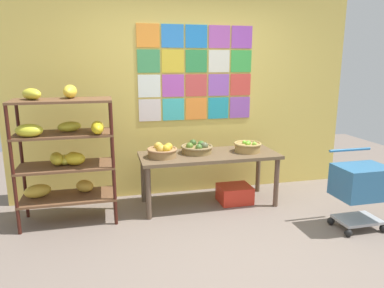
{
  "coord_description": "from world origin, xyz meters",
  "views": [
    {
      "loc": [
        -1.04,
        -2.85,
        1.73
      ],
      "look_at": [
        -0.15,
        0.8,
        0.87
      ],
      "focal_mm": 33.44,
      "sensor_mm": 36.0,
      "label": 1
    }
  ],
  "objects_px": {
    "fruit_basket_back_right": "(197,148)",
    "fruit_basket_right": "(248,146)",
    "fruit_basket_centre": "(162,151)",
    "banana_shelf_unit": "(64,148)",
    "produce_crate_under_table": "(235,194)",
    "shopping_cart": "(361,185)",
    "display_table": "(209,160)"
  },
  "relations": [
    {
      "from": "fruit_basket_back_right",
      "to": "fruit_basket_right",
      "type": "relative_size",
      "value": 1.16
    },
    {
      "from": "fruit_basket_back_right",
      "to": "fruit_basket_centre",
      "type": "relative_size",
      "value": 1.1
    },
    {
      "from": "banana_shelf_unit",
      "to": "fruit_basket_right",
      "type": "height_order",
      "value": "banana_shelf_unit"
    },
    {
      "from": "fruit_basket_right",
      "to": "fruit_basket_back_right",
      "type": "bearing_deg",
      "value": 171.93
    },
    {
      "from": "produce_crate_under_table",
      "to": "shopping_cart",
      "type": "bearing_deg",
      "value": -44.91
    },
    {
      "from": "fruit_basket_centre",
      "to": "fruit_basket_right",
      "type": "relative_size",
      "value": 1.05
    },
    {
      "from": "fruit_basket_back_right",
      "to": "fruit_basket_right",
      "type": "xyz_separation_m",
      "value": [
        0.62,
        -0.09,
        0.01
      ]
    },
    {
      "from": "banana_shelf_unit",
      "to": "display_table",
      "type": "bearing_deg",
      "value": 3.42
    },
    {
      "from": "display_table",
      "to": "fruit_basket_back_right",
      "type": "relative_size",
      "value": 4.28
    },
    {
      "from": "fruit_basket_right",
      "to": "display_table",
      "type": "bearing_deg",
      "value": 177.98
    },
    {
      "from": "banana_shelf_unit",
      "to": "shopping_cart",
      "type": "height_order",
      "value": "banana_shelf_unit"
    },
    {
      "from": "fruit_basket_centre",
      "to": "fruit_basket_right",
      "type": "xyz_separation_m",
      "value": [
        1.07,
        0.0,
        -0.01
      ]
    },
    {
      "from": "fruit_basket_back_right",
      "to": "shopping_cart",
      "type": "bearing_deg",
      "value": -36.44
    },
    {
      "from": "banana_shelf_unit",
      "to": "fruit_basket_back_right",
      "type": "relative_size",
      "value": 3.82
    },
    {
      "from": "fruit_basket_right",
      "to": "fruit_basket_centre",
      "type": "bearing_deg",
      "value": -179.86
    },
    {
      "from": "banana_shelf_unit",
      "to": "shopping_cart",
      "type": "xyz_separation_m",
      "value": [
        3.0,
        -0.92,
        -0.35
      ]
    },
    {
      "from": "display_table",
      "to": "fruit_basket_centre",
      "type": "xyz_separation_m",
      "value": [
        -0.57,
        -0.02,
        0.15
      ]
    },
    {
      "from": "fruit_basket_back_right",
      "to": "fruit_basket_centre",
      "type": "xyz_separation_m",
      "value": [
        -0.44,
        -0.09,
        0.01
      ]
    },
    {
      "from": "fruit_basket_back_right",
      "to": "display_table",
      "type": "bearing_deg",
      "value": -28.18
    },
    {
      "from": "fruit_basket_back_right",
      "to": "shopping_cart",
      "type": "distance_m",
      "value": 1.85
    },
    {
      "from": "banana_shelf_unit",
      "to": "display_table",
      "type": "xyz_separation_m",
      "value": [
        1.65,
        0.1,
        -0.27
      ]
    },
    {
      "from": "produce_crate_under_table",
      "to": "fruit_basket_back_right",
      "type": "bearing_deg",
      "value": 169.51
    },
    {
      "from": "fruit_basket_back_right",
      "to": "produce_crate_under_table",
      "type": "distance_m",
      "value": 0.77
    },
    {
      "from": "fruit_basket_right",
      "to": "banana_shelf_unit",
      "type": "bearing_deg",
      "value": -177.83
    },
    {
      "from": "fruit_basket_right",
      "to": "produce_crate_under_table",
      "type": "bearing_deg",
      "value": 179.53
    },
    {
      "from": "fruit_basket_back_right",
      "to": "fruit_basket_right",
      "type": "distance_m",
      "value": 0.63
    },
    {
      "from": "fruit_basket_back_right",
      "to": "shopping_cart",
      "type": "height_order",
      "value": "shopping_cart"
    },
    {
      "from": "display_table",
      "to": "shopping_cart",
      "type": "relative_size",
      "value": 2.04
    },
    {
      "from": "banana_shelf_unit",
      "to": "fruit_basket_back_right",
      "type": "distance_m",
      "value": 1.53
    },
    {
      "from": "shopping_cart",
      "to": "produce_crate_under_table",
      "type": "bearing_deg",
      "value": 135.19
    },
    {
      "from": "display_table",
      "to": "fruit_basket_back_right",
      "type": "distance_m",
      "value": 0.2
    },
    {
      "from": "display_table",
      "to": "produce_crate_under_table",
      "type": "xyz_separation_m",
      "value": [
        0.34,
        -0.02,
        -0.47
      ]
    }
  ]
}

